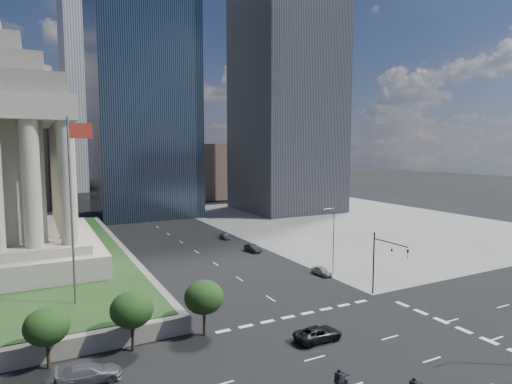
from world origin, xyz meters
TOP-DOWN VIEW (x-y plane):
  - ground at (0.00, 100.00)m, footprint 500.00×500.00m
  - sidewalk_ne at (46.00, 60.00)m, footprint 68.00×90.00m
  - flagpole at (-21.83, 24.00)m, footprint 2.52×0.24m
  - midrise_glass at (2.00, 95.00)m, footprint 26.00×26.00m
  - highrise_ne at (42.00, 85.00)m, footprint 26.00×28.00m
  - building_filler_ne at (32.00, 130.00)m, footprint 20.00×30.00m
  - building_filler_nw at (-30.00, 130.00)m, footprint 24.00×30.00m
  - traffic_signal_ne at (12.50, 13.70)m, footprint 0.30×5.74m
  - street_lamp_north at (13.33, 25.00)m, footprint 2.13×0.22m
  - pickup_truck at (-1.62, 7.78)m, footprint 2.26×4.89m
  - suv_grey at (-22.22, 10.16)m, footprint 2.34×5.19m
  - parked_sedan_near at (11.50, 25.07)m, footprint 3.67×1.68m
  - parked_sedan_mid at (9.00, 42.44)m, footprint 4.02×1.73m
  - parked_sedan_far at (9.00, 54.75)m, footprint 1.73×3.76m
  - motorcycle_trail at (-5.67, -0.35)m, footprint 2.70×1.48m

SIDE VIEW (x-z plane):
  - ground at x=0.00m, z-range 0.00..0.00m
  - sidewalk_ne at x=46.00m, z-range 0.00..0.03m
  - parked_sedan_near at x=11.50m, z-range 0.00..1.22m
  - parked_sedan_far at x=9.00m, z-range 0.00..1.25m
  - parked_sedan_mid at x=9.00m, z-range 0.00..1.29m
  - pickup_truck at x=-1.62m, z-range 0.00..1.36m
  - suv_grey at x=-22.22m, z-range 0.00..1.48m
  - motorcycle_trail at x=-5.67m, z-range 0.00..1.94m
  - traffic_signal_ne at x=12.50m, z-range 1.25..9.25m
  - street_lamp_north at x=13.33m, z-range 0.66..10.66m
  - building_filler_ne at x=32.00m, z-range 0.00..20.00m
  - flagpole at x=-21.83m, z-range 3.11..23.11m
  - building_filler_nw at x=-30.00m, z-range 0.00..28.00m
  - midrise_glass at x=2.00m, z-range 0.00..60.00m
  - highrise_ne at x=42.00m, z-range 0.00..100.00m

